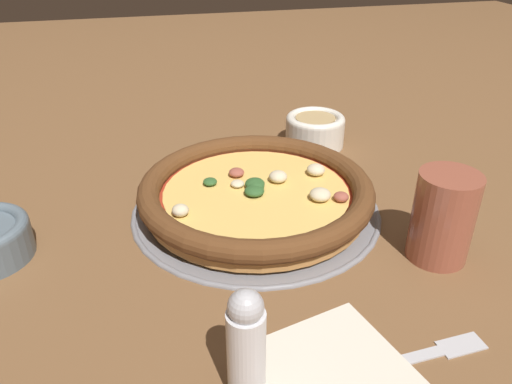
# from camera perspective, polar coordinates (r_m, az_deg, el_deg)

# --- Properties ---
(ground_plane) EXTENTS (3.00, 3.00, 0.00)m
(ground_plane) POSITION_cam_1_polar(r_m,az_deg,el_deg) (0.69, 0.00, -2.05)
(ground_plane) COLOR brown
(pizza_tray) EXTENTS (0.34, 0.34, 0.01)m
(pizza_tray) POSITION_cam_1_polar(r_m,az_deg,el_deg) (0.69, 0.00, -1.83)
(pizza_tray) COLOR gray
(pizza_tray) RESTS_ON ground_plane
(pizza) EXTENTS (0.32, 0.32, 0.04)m
(pizza) POSITION_cam_1_polar(r_m,az_deg,el_deg) (0.68, 0.03, -0.01)
(pizza) COLOR #BC7F42
(pizza) RESTS_ON pizza_tray
(bowl_near) EXTENTS (0.10, 0.10, 0.05)m
(bowl_near) POSITION_cam_1_polar(r_m,az_deg,el_deg) (0.88, 6.75, 7.18)
(bowl_near) COLOR silver
(bowl_near) RESTS_ON ground_plane
(drinking_cup) EXTENTS (0.07, 0.07, 0.11)m
(drinking_cup) POSITION_cam_1_polar(r_m,az_deg,el_deg) (0.61, 20.58, -2.69)
(drinking_cup) COLOR brown
(drinking_cup) RESTS_ON ground_plane
(napkin) EXTENTS (0.16, 0.15, 0.01)m
(napkin) POSITION_cam_1_polar(r_m,az_deg,el_deg) (0.48, 8.26, -19.41)
(napkin) COLOR beige
(napkin) RESTS_ON ground_plane
(fork) EXTENTS (0.20, 0.03, 0.00)m
(fork) POSITION_cam_1_polar(r_m,az_deg,el_deg) (0.50, 16.39, -17.95)
(fork) COLOR #B7B7BC
(fork) RESTS_ON ground_plane
(pepper_shaker) EXTENTS (0.03, 0.03, 0.11)m
(pepper_shaker) POSITION_cam_1_polar(r_m,az_deg,el_deg) (0.42, -1.13, -17.18)
(pepper_shaker) COLOR silver
(pepper_shaker) RESTS_ON ground_plane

